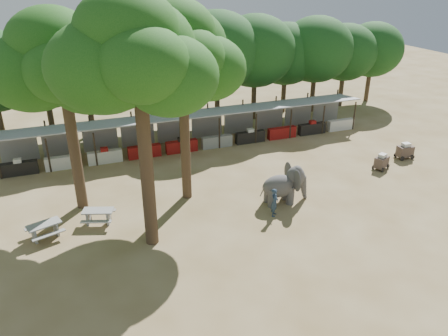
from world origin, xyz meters
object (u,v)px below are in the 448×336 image
object	(u,v)px
yard_tree_left	(58,63)
handler	(275,202)
elephant	(285,185)
yard_tree_back	(178,52)
picnic_table_far	(98,215)
yard_tree_center	(133,56)
cart_front	(382,161)
picnic_table_near	(45,229)
cart_back	(405,151)

from	to	relation	value
yard_tree_left	handler	world-z (taller)	yard_tree_left
elephant	handler	world-z (taller)	elephant
yard_tree_back	picnic_table_far	bearing A→B (deg)	-164.70
elephant	picnic_table_far	size ratio (longest dim) A/B	1.46
yard_tree_left	elephant	size ratio (longest dim) A/B	3.78
yard_tree_center	cart_front	size ratio (longest dim) A/B	8.94
yard_tree_left	picnic_table_near	distance (m)	8.40
handler	yard_tree_center	bearing A→B (deg)	127.04
picnic_table_near	cart_back	distance (m)	24.47
yard_tree_center	cart_back	world-z (taller)	yard_tree_center
yard_tree_back	picnic_table_far	world-z (taller)	yard_tree_back
yard_tree_center	cart_front	xyz separation A→B (m)	(16.72, 2.95, -8.66)
elephant	cart_back	size ratio (longest dim) A/B	2.34
cart_front	elephant	bearing A→B (deg)	166.95
yard_tree_center	yard_tree_back	bearing A→B (deg)	53.14
elephant	handler	xyz separation A→B (m)	(-1.26, -1.20, -0.29)
picnic_table_near	cart_back	size ratio (longest dim) A/B	1.62
handler	picnic_table_far	xyz separation A→B (m)	(-9.22, 2.61, -0.29)
yard_tree_back	cart_front	world-z (taller)	yard_tree_back
yard_tree_left	yard_tree_center	bearing A→B (deg)	-59.04
elephant	cart_back	world-z (taller)	elephant
yard_tree_left	yard_tree_center	xyz separation A→B (m)	(3.00, -5.00, 1.01)
cart_front	yard_tree_left	bearing A→B (deg)	149.10
yard_tree_back	yard_tree_left	bearing A→B (deg)	170.54
cart_front	cart_back	xyz separation A→B (m)	(2.81, 0.92, 0.03)
elephant	cart_back	bearing A→B (deg)	17.42
yard_tree_back	picnic_table_far	size ratio (longest dim) A/B	5.70
picnic_table_far	cart_front	world-z (taller)	cart_front
yard_tree_center	handler	world-z (taller)	yard_tree_center
handler	picnic_table_near	distance (m)	12.13
yard_tree_left	picnic_table_far	xyz separation A→B (m)	(0.83, -2.42, -7.67)
yard_tree_back	handler	size ratio (longest dim) A/B	6.93
handler	cart_front	distance (m)	10.12
picnic_table_near	yard_tree_back	bearing A→B (deg)	-4.87
yard_tree_left	elephant	bearing A→B (deg)	-18.69
yard_tree_left	elephant	xyz separation A→B (m)	(11.31, -3.82, -7.09)
yard_tree_center	elephant	xyz separation A→B (m)	(8.31, 1.18, -8.10)
picnic_table_far	cart_back	world-z (taller)	cart_back
picnic_table_far	cart_back	xyz separation A→B (m)	(21.70, 1.28, 0.06)
yard_tree_center	picnic_table_far	xyz separation A→B (m)	(-2.17, 2.59, -8.68)
yard_tree_left	picnic_table_far	world-z (taller)	yard_tree_left
yard_tree_left	picnic_table_near	world-z (taller)	yard_tree_left
elephant	handler	bearing A→B (deg)	-132.42
picnic_table_far	elephant	bearing A→B (deg)	11.37
elephant	picnic_table_far	distance (m)	10.59
yard_tree_left	cart_front	world-z (taller)	yard_tree_left
yard_tree_back	picnic_table_near	xyz separation A→B (m)	(-7.89, -1.88, -8.01)
yard_tree_back	elephant	bearing A→B (deg)	-28.02
yard_tree_center	cart_back	xyz separation A→B (m)	(19.52, 3.87, -8.63)
elephant	picnic_table_near	distance (m)	13.24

